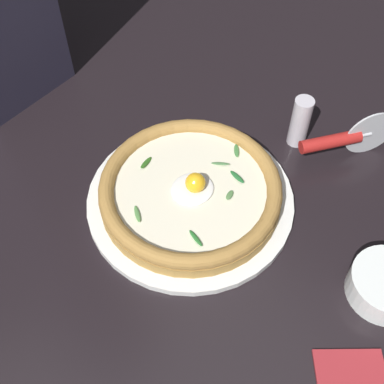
{
  "coord_description": "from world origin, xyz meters",
  "views": [
    {
      "loc": [
        0.26,
        0.39,
        0.66
      ],
      "look_at": [
        -0.01,
        0.0,
        0.03
      ],
      "focal_mm": 48.25,
      "sensor_mm": 36.0,
      "label": 1
    }
  ],
  "objects": [
    {
      "name": "pizza",
      "position": [
        -0.01,
        0.0,
        0.03
      ],
      "size": [
        0.28,
        0.28,
        0.06
      ],
      "color": "#AF813D",
      "rests_on": "pizza_plate"
    },
    {
      "name": "pizza_plate",
      "position": [
        -0.01,
        0.0,
        0.01
      ],
      "size": [
        0.32,
        0.32,
        0.01
      ],
      "primitive_type": "cylinder",
      "color": "white",
      "rests_on": "ground"
    },
    {
      "name": "pepper_shaker",
      "position": [
        -0.24,
        0.0,
        0.05
      ],
      "size": [
        0.03,
        0.03,
        0.09
      ],
      "primitive_type": "cylinder",
      "color": "silver",
      "rests_on": "ground"
    },
    {
      "name": "ground_plane",
      "position": [
        0.0,
        0.0,
        -0.01
      ],
      "size": [
        2.4,
        2.4,
        0.03
      ],
      "primitive_type": "cube",
      "color": "black",
      "rests_on": "ground"
    },
    {
      "name": "pizza_cutter",
      "position": [
        -0.27,
        0.07,
        0.04
      ],
      "size": [
        0.16,
        0.07,
        0.09
      ],
      "color": "silver",
      "rests_on": "ground"
    }
  ]
}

